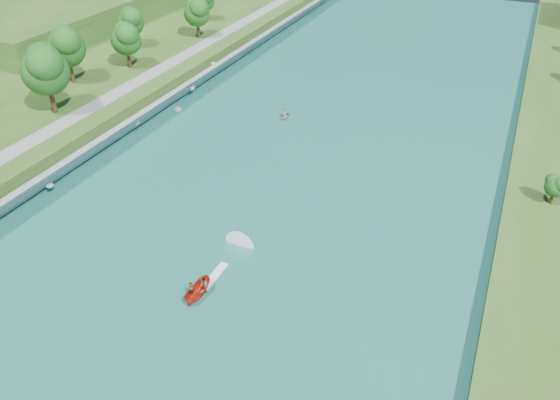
% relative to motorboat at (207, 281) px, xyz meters
% --- Properties ---
extents(ground, '(260.00, 260.00, 0.00)m').
position_rel_motorboat_xyz_m(ground, '(-1.60, -4.72, -0.75)').
color(ground, '#2D5119').
rests_on(ground, ground).
extents(river_water, '(55.00, 240.00, 0.10)m').
position_rel_motorboat_xyz_m(river_water, '(-1.60, 15.28, -0.70)').
color(river_water, '#1B665B').
rests_on(river_water, ground).
extents(riprap_bank, '(4.71, 236.00, 4.71)m').
position_rel_motorboat_xyz_m(riprap_bank, '(-27.47, 14.20, 1.07)').
color(riprap_bank, slate).
rests_on(riprap_bank, ground).
extents(riverside_path, '(3.00, 200.00, 0.10)m').
position_rel_motorboat_xyz_m(riverside_path, '(-34.10, 15.28, 2.80)').
color(riverside_path, gray).
rests_on(riverside_path, berm_west).
extents(motorboat, '(3.60, 18.77, 2.12)m').
position_rel_motorboat_xyz_m(motorboat, '(0.00, 0.00, 0.00)').
color(motorboat, red).
rests_on(motorboat, river_water).
extents(raft, '(2.27, 2.96, 1.51)m').
position_rel_motorboat_xyz_m(raft, '(-8.75, 39.71, -0.31)').
color(raft, gray).
rests_on(raft, river_water).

